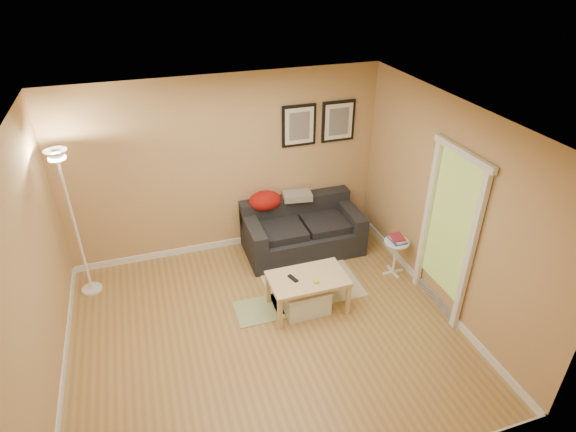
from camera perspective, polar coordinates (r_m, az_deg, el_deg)
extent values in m
plane|color=#9F8144|center=(5.81, -2.62, -13.96)|extent=(4.50, 4.50, 0.00)
plane|color=white|center=(4.40, -3.42, 11.02)|extent=(4.50, 4.50, 0.00)
plane|color=tan|center=(6.71, -7.59, 5.84)|extent=(4.50, 0.00, 4.50)
plane|color=tan|center=(3.58, 6.24, -20.31)|extent=(4.50, 0.00, 4.50)
plane|color=tan|center=(5.02, -28.74, -7.25)|extent=(0.00, 4.00, 4.00)
plane|color=tan|center=(5.89, 18.63, 0.73)|extent=(0.00, 4.00, 4.00)
cube|color=white|center=(7.30, -6.91, -3.15)|extent=(4.50, 0.02, 0.10)
cube|color=white|center=(5.80, -25.50, -17.15)|extent=(0.02, 4.00, 0.10)
cube|color=white|center=(6.56, 16.77, -8.81)|extent=(0.02, 4.00, 0.10)
cube|color=beige|center=(6.48, 3.02, -8.35)|extent=(1.25, 0.85, 0.01)
cube|color=#668C4C|center=(6.11, -3.04, -11.19)|extent=(0.70, 0.50, 0.01)
cube|color=black|center=(5.81, 0.60, -7.54)|extent=(0.10, 0.17, 0.02)
cylinder|color=yellow|center=(5.76, 3.40, -7.90)|extent=(0.07, 0.07, 0.03)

